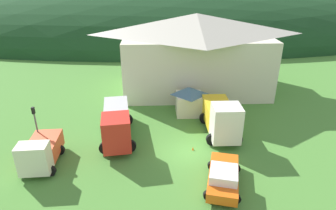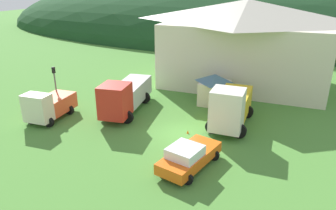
{
  "view_description": "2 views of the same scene",
  "coord_description": "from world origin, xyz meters",
  "px_view_note": "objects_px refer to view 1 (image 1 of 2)",
  "views": [
    {
      "loc": [
        -2.4,
        -20.04,
        13.53
      ],
      "look_at": [
        -1.42,
        4.51,
        2.29
      ],
      "focal_mm": 31.11,
      "sensor_mm": 36.0,
      "label": 1
    },
    {
      "loc": [
        7.0,
        -20.51,
        10.96
      ],
      "look_at": [
        -1.62,
        1.64,
        1.6
      ],
      "focal_mm": 33.69,
      "sensor_mm": 36.0,
      "label": 2
    }
  ],
  "objects_px": {
    "service_pickup_orange": "(223,176)",
    "play_shed_cream": "(189,100)",
    "traffic_light_west": "(36,124)",
    "heavy_rig_striped": "(221,117)",
    "depot_building": "(195,51)",
    "crane_truck_red": "(117,123)",
    "light_truck_cream": "(41,152)",
    "traffic_cone_near_pickup": "(193,150)"
  },
  "relations": [
    {
      "from": "service_pickup_orange",
      "to": "play_shed_cream",
      "type": "bearing_deg",
      "value": -159.87
    },
    {
      "from": "service_pickup_orange",
      "to": "traffic_light_west",
      "type": "relative_size",
      "value": 1.3
    },
    {
      "from": "heavy_rig_striped",
      "to": "depot_building",
      "type": "bearing_deg",
      "value": -175.62
    },
    {
      "from": "depot_building",
      "to": "crane_truck_red",
      "type": "xyz_separation_m",
      "value": [
        -8.3,
        -12.24,
        -3.14
      ]
    },
    {
      "from": "play_shed_cream",
      "to": "light_truck_cream",
      "type": "relative_size",
      "value": 0.64
    },
    {
      "from": "crane_truck_red",
      "to": "service_pickup_orange",
      "type": "bearing_deg",
      "value": 43.18
    },
    {
      "from": "light_truck_cream",
      "to": "service_pickup_orange",
      "type": "xyz_separation_m",
      "value": [
        13.26,
        -2.88,
        -0.43
      ]
    },
    {
      "from": "depot_building",
      "to": "crane_truck_red",
      "type": "bearing_deg",
      "value": -124.16
    },
    {
      "from": "heavy_rig_striped",
      "to": "traffic_cone_near_pickup",
      "type": "bearing_deg",
      "value": -48.65
    },
    {
      "from": "heavy_rig_striped",
      "to": "traffic_cone_near_pickup",
      "type": "distance_m",
      "value": 4.1
    },
    {
      "from": "traffic_light_west",
      "to": "traffic_cone_near_pickup",
      "type": "relative_size",
      "value": 6.47
    },
    {
      "from": "light_truck_cream",
      "to": "crane_truck_red",
      "type": "bearing_deg",
      "value": 122.41
    },
    {
      "from": "light_truck_cream",
      "to": "traffic_light_west",
      "type": "distance_m",
      "value": 2.64
    },
    {
      "from": "play_shed_cream",
      "to": "light_truck_cream",
      "type": "bearing_deg",
      "value": -144.56
    },
    {
      "from": "light_truck_cream",
      "to": "traffic_light_west",
      "type": "xyz_separation_m",
      "value": [
        -0.9,
        2.18,
        1.18
      ]
    },
    {
      "from": "depot_building",
      "to": "traffic_cone_near_pickup",
      "type": "relative_size",
      "value": 29.87
    },
    {
      "from": "play_shed_cream",
      "to": "traffic_cone_near_pickup",
      "type": "distance_m",
      "value": 7.11
    },
    {
      "from": "light_truck_cream",
      "to": "traffic_light_west",
      "type": "bearing_deg",
      "value": -160.2
    },
    {
      "from": "heavy_rig_striped",
      "to": "traffic_light_west",
      "type": "xyz_separation_m",
      "value": [
        -15.41,
        -1.96,
        0.66
      ]
    },
    {
      "from": "play_shed_cream",
      "to": "service_pickup_orange",
      "type": "bearing_deg",
      "value": -84.32
    },
    {
      "from": "service_pickup_orange",
      "to": "traffic_light_west",
      "type": "bearing_deg",
      "value": -95.2
    },
    {
      "from": "heavy_rig_striped",
      "to": "traffic_light_west",
      "type": "distance_m",
      "value": 15.54
    },
    {
      "from": "crane_truck_red",
      "to": "traffic_cone_near_pickup",
      "type": "xyz_separation_m",
      "value": [
        6.48,
        -2.01,
        -1.62
      ]
    },
    {
      "from": "depot_building",
      "to": "service_pickup_orange",
      "type": "relative_size",
      "value": 3.55
    },
    {
      "from": "depot_building",
      "to": "crane_truck_red",
      "type": "relative_size",
      "value": 2.27
    },
    {
      "from": "play_shed_cream",
      "to": "traffic_cone_near_pickup",
      "type": "xyz_separation_m",
      "value": [
        -0.38,
        -6.93,
        -1.51
      ]
    },
    {
      "from": "crane_truck_red",
      "to": "heavy_rig_striped",
      "type": "bearing_deg",
      "value": 85.3
    },
    {
      "from": "traffic_light_west",
      "to": "traffic_cone_near_pickup",
      "type": "xyz_separation_m",
      "value": [
        12.64,
        -0.49,
        -2.44
      ]
    },
    {
      "from": "service_pickup_orange",
      "to": "traffic_cone_near_pickup",
      "type": "relative_size",
      "value": 8.42
    },
    {
      "from": "play_shed_cream",
      "to": "traffic_cone_near_pickup",
      "type": "height_order",
      "value": "play_shed_cream"
    },
    {
      "from": "light_truck_cream",
      "to": "service_pickup_orange",
      "type": "bearing_deg",
      "value": 74.99
    },
    {
      "from": "traffic_light_west",
      "to": "light_truck_cream",
      "type": "bearing_deg",
      "value": -67.44
    },
    {
      "from": "depot_building",
      "to": "traffic_light_west",
      "type": "xyz_separation_m",
      "value": [
        -14.47,
        -13.76,
        -2.32
      ]
    },
    {
      "from": "light_truck_cream",
      "to": "play_shed_cream",
      "type": "bearing_deg",
      "value": 122.68
    },
    {
      "from": "traffic_cone_near_pickup",
      "to": "service_pickup_orange",
      "type": "bearing_deg",
      "value": -71.5
    },
    {
      "from": "traffic_cone_near_pickup",
      "to": "depot_building",
      "type": "bearing_deg",
      "value": 82.7
    },
    {
      "from": "depot_building",
      "to": "traffic_cone_near_pickup",
      "type": "bearing_deg",
      "value": -97.3
    },
    {
      "from": "light_truck_cream",
      "to": "heavy_rig_striped",
      "type": "height_order",
      "value": "heavy_rig_striped"
    },
    {
      "from": "play_shed_cream",
      "to": "traffic_cone_near_pickup",
      "type": "relative_size",
      "value": 4.81
    },
    {
      "from": "depot_building",
      "to": "heavy_rig_striped",
      "type": "distance_m",
      "value": 12.21
    },
    {
      "from": "crane_truck_red",
      "to": "heavy_rig_striped",
      "type": "distance_m",
      "value": 9.26
    },
    {
      "from": "service_pickup_orange",
      "to": "light_truck_cream",
      "type": "bearing_deg",
      "value": -87.8
    }
  ]
}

